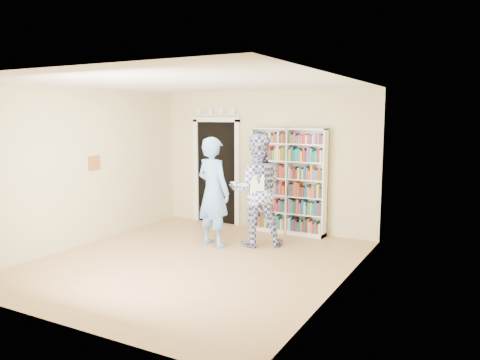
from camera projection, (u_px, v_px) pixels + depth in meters
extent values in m
plane|color=#AC8253|center=(195.00, 262.00, 7.17)|extent=(5.00, 5.00, 0.00)
plane|color=white|center=(192.00, 83.00, 6.81)|extent=(5.00, 5.00, 0.00)
plane|color=beige|center=(265.00, 161.00, 9.17)|extent=(4.50, 0.00, 4.50)
plane|color=beige|center=(85.00, 167.00, 8.05)|extent=(0.00, 5.00, 5.00)
plane|color=beige|center=(341.00, 185.00, 5.93)|extent=(0.00, 5.00, 5.00)
cube|color=white|center=(288.00, 181.00, 8.81)|extent=(1.45, 0.27, 2.00)
cube|color=white|center=(288.00, 181.00, 8.81)|extent=(0.02, 0.27, 2.00)
cube|color=black|center=(217.00, 173.00, 9.71)|extent=(0.90, 0.03, 2.10)
cube|color=white|center=(196.00, 171.00, 9.94)|extent=(0.10, 0.06, 2.20)
cube|color=white|center=(237.00, 174.00, 9.46)|extent=(0.10, 0.06, 2.20)
cube|color=white|center=(216.00, 119.00, 9.55)|extent=(1.10, 0.06, 0.10)
cube|color=white|center=(216.00, 114.00, 9.53)|extent=(1.10, 0.08, 0.02)
cube|color=brown|center=(94.00, 163.00, 8.21)|extent=(0.03, 0.25, 0.25)
imported|color=#6499DF|center=(213.00, 192.00, 7.96)|extent=(0.77, 0.61, 1.87)
imported|color=navy|center=(256.00, 190.00, 7.98)|extent=(1.18, 1.11, 1.93)
cube|color=white|center=(257.00, 185.00, 7.68)|extent=(0.21, 0.11, 0.33)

